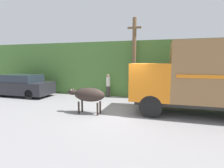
{
  "coord_description": "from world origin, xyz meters",
  "views": [
    {
      "loc": [
        1.91,
        -8.18,
        2.51
      ],
      "look_at": [
        -0.51,
        0.11,
        1.4
      ],
      "focal_mm": 28.0,
      "sensor_mm": 36.0,
      "label": 1
    }
  ],
  "objects": [
    {
      "name": "brown_cow",
      "position": [
        -1.5,
        -0.56,
        0.92
      ],
      "size": [
        1.94,
        0.67,
        1.27
      ],
      "rotation": [
        0.0,
        0.0,
        0.14
      ],
      "color": "#2D231E",
      "rests_on": "ground_plane"
    },
    {
      "name": "ground_plane",
      "position": [
        0.0,
        0.0,
        0.0
      ],
      "size": [
        60.0,
        60.0,
        0.0
      ],
      "primitive_type": "plane",
      "color": "gray"
    },
    {
      "name": "pedestrian_on_hill",
      "position": [
        -1.81,
        3.57,
        0.92
      ],
      "size": [
        0.37,
        0.37,
        1.64
      ],
      "rotation": [
        0.0,
        0.0,
        2.72
      ],
      "color": "#38332D",
      "rests_on": "ground_plane"
    },
    {
      "name": "building_backdrop",
      "position": [
        -4.41,
        5.45,
        1.48
      ],
      "size": [
        6.28,
        2.7,
        2.93
      ],
      "color": "#C6B793",
      "rests_on": "ground_plane"
    },
    {
      "name": "utility_pole",
      "position": [
        0.01,
        3.61,
        2.78
      ],
      "size": [
        0.9,
        0.26,
        5.37
      ],
      "color": "brown",
      "rests_on": "ground_plane"
    },
    {
      "name": "hillside_embankment",
      "position": [
        0.0,
        6.45,
        1.97
      ],
      "size": [
        32.0,
        5.12,
        3.94
      ],
      "color": "#4C7A38",
      "rests_on": "ground_plane"
    },
    {
      "name": "parked_suv",
      "position": [
        -8.02,
        2.1,
        0.77
      ],
      "size": [
        4.63,
        1.84,
        1.58
      ],
      "rotation": [
        0.0,
        0.0,
        -0.0
      ],
      "color": "#232328",
      "rests_on": "ground_plane"
    },
    {
      "name": "cargo_truck",
      "position": [
        3.68,
        0.74,
        1.83
      ],
      "size": [
        6.06,
        2.5,
        3.41
      ],
      "rotation": [
        0.0,
        0.0,
        -0.01
      ],
      "color": "#2D2D2D",
      "rests_on": "ground_plane"
    }
  ]
}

